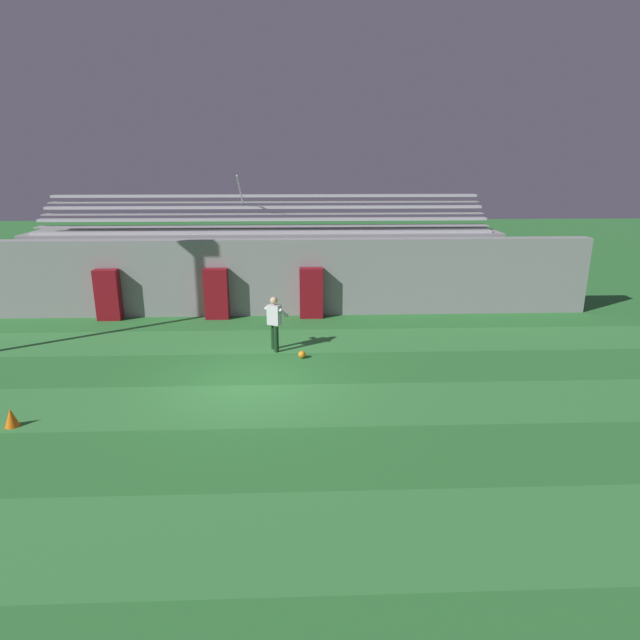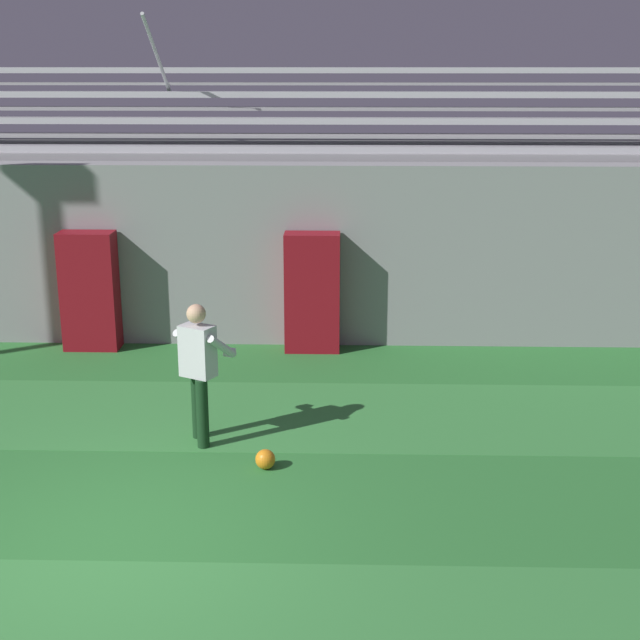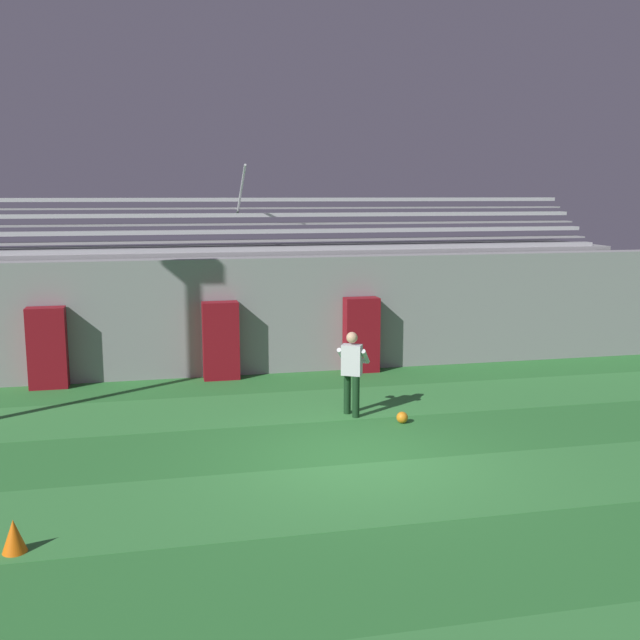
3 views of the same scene
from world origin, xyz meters
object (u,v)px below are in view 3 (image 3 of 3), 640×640
Objects in this scene: soccer_ball at (402,417)px; traffic_cone at (14,536)px; padding_pillar_far_left at (47,348)px; goalkeeper at (352,368)px; padding_pillar_gate_left at (221,341)px; padding_pillar_gate_right at (361,335)px.

traffic_cone is (-6.27, -3.94, 0.10)m from soccer_ball.
goalkeeper is (6.09, -3.51, 0.04)m from padding_pillar_far_left.
padding_pillar_far_left is 8.21m from traffic_cone.
padding_pillar_far_left is 7.03m from goalkeeper.
soccer_ball is at bearing -31.47° from padding_pillar_far_left.
traffic_cone is (0.62, -8.16, -0.70)m from padding_pillar_far_left.
padding_pillar_gate_left is 4.36× the size of traffic_cone.
soccer_ball is 7.41m from traffic_cone.
goalkeeper reaches higher than traffic_cone.
padding_pillar_gate_left and padding_pillar_far_left have the same top height.
padding_pillar_gate_right is 8.31× the size of soccer_ball.
soccer_ball is at bearing 32.12° from traffic_cone.
soccer_ball is at bearing -41.24° from goalkeeper.
padding_pillar_gate_left is 1.10× the size of goalkeeper.
soccer_ball is at bearing -94.94° from padding_pillar_gate_right.
goalkeeper is at bearing -57.50° from padding_pillar_gate_left.
padding_pillar_gate_left is at bearing 122.50° from goalkeeper.
traffic_cone is (-5.47, -4.64, -0.74)m from goalkeeper.
padding_pillar_gate_right is 1.10× the size of goalkeeper.
soccer_ball is (3.04, -4.22, -0.80)m from padding_pillar_gate_left.
padding_pillar_gate_right is at bearing 85.06° from soccer_ball.
padding_pillar_far_left reaches higher than traffic_cone.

